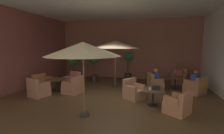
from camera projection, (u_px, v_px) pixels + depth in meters
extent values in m
cube|color=brown|center=(109.00, 100.00, 6.84)|extent=(9.81, 9.63, 0.02)
cube|color=brown|center=(127.00, 49.00, 11.15)|extent=(9.81, 0.08, 4.13)
cube|color=brown|center=(15.00, 51.00, 7.76)|extent=(0.08, 9.63, 4.13)
cube|color=silver|center=(109.00, 0.00, 6.29)|extent=(9.81, 9.63, 0.06)
cylinder|color=black|center=(153.00, 105.00, 6.17)|extent=(0.39, 0.39, 0.02)
cylinder|color=black|center=(153.00, 98.00, 6.13)|extent=(0.07, 0.07, 0.60)
cube|color=brown|center=(153.00, 90.00, 6.09)|extent=(0.78, 0.78, 0.03)
cube|color=#A67350|center=(134.00, 94.00, 6.88)|extent=(1.03, 1.02, 0.43)
cube|color=#A67350|center=(130.00, 83.00, 7.05)|extent=(0.55, 0.68, 0.44)
cube|color=#A67350|center=(139.00, 86.00, 6.99)|extent=(0.56, 0.47, 0.20)
cube|color=#A67350|center=(131.00, 88.00, 6.63)|extent=(0.56, 0.47, 0.20)
cube|color=#B7714A|center=(177.00, 107.00, 5.41)|extent=(1.02, 1.02, 0.42)
cube|color=#B7714A|center=(186.00, 98.00, 5.15)|extent=(0.56, 0.70, 0.37)
cube|color=#B7714A|center=(172.00, 100.00, 5.21)|extent=(0.56, 0.45, 0.21)
cube|color=#B7714A|center=(180.00, 97.00, 5.59)|extent=(0.56, 0.45, 0.21)
cylinder|color=black|center=(57.00, 91.00, 8.11)|extent=(0.38, 0.38, 0.02)
cylinder|color=black|center=(57.00, 85.00, 8.07)|extent=(0.07, 0.07, 0.60)
cube|color=brown|center=(56.00, 79.00, 8.03)|extent=(0.81, 0.81, 0.03)
cube|color=#B67844|center=(43.00, 85.00, 8.50)|extent=(0.92, 0.94, 0.40)
cube|color=#B67844|center=(39.00, 77.00, 8.58)|extent=(0.32, 0.82, 0.41)
cube|color=#B67844|center=(48.00, 78.00, 8.75)|extent=(0.62, 0.24, 0.24)
cube|color=#B67844|center=(38.00, 81.00, 8.14)|extent=(0.62, 0.24, 0.24)
cube|color=#AB7253|center=(39.00, 91.00, 7.26)|extent=(0.91, 0.94, 0.45)
cube|color=#AB7253|center=(33.00, 83.00, 6.95)|extent=(0.74, 0.37, 0.45)
cube|color=#AB7253|center=(36.00, 83.00, 7.40)|extent=(0.29, 0.60, 0.24)
cube|color=#AB7253|center=(44.00, 85.00, 7.09)|extent=(0.29, 0.60, 0.24)
cube|color=#AD714E|center=(72.00, 89.00, 7.71)|extent=(0.89, 0.84, 0.44)
cube|color=#AD714E|center=(77.00, 81.00, 7.53)|extent=(0.28, 0.74, 0.43)
cube|color=#AD714E|center=(67.00, 84.00, 7.41)|extent=(0.63, 0.22, 0.19)
cube|color=#AD714E|center=(75.00, 81.00, 7.96)|extent=(0.63, 0.22, 0.19)
cube|color=#B76B56|center=(72.00, 84.00, 8.87)|extent=(0.98, 0.97, 0.41)
cube|color=#B76B56|center=(75.00, 75.00, 9.05)|extent=(0.77, 0.43, 0.45)
cube|color=#B76B56|center=(74.00, 79.00, 8.62)|extent=(0.35, 0.59, 0.20)
cube|color=#B76B56|center=(67.00, 78.00, 8.98)|extent=(0.35, 0.59, 0.20)
cylinder|color=black|center=(175.00, 88.00, 8.65)|extent=(0.40, 0.40, 0.02)
cylinder|color=black|center=(175.00, 83.00, 8.62)|extent=(0.07, 0.07, 0.60)
cube|color=brown|center=(175.00, 77.00, 8.57)|extent=(0.78, 0.78, 0.03)
cube|color=#B6794E|center=(155.00, 85.00, 8.53)|extent=(0.92, 0.95, 0.41)
cube|color=#B6794E|center=(151.00, 77.00, 8.45)|extent=(0.40, 0.77, 0.45)
cube|color=#B6794E|center=(154.00, 78.00, 8.80)|extent=(0.57, 0.32, 0.21)
cube|color=#B6794E|center=(158.00, 81.00, 8.19)|extent=(0.57, 0.32, 0.21)
cube|color=#B37044|center=(195.00, 89.00, 7.69)|extent=(1.13, 1.13, 0.46)
cube|color=#B37044|center=(202.00, 81.00, 7.37)|extent=(0.69, 0.70, 0.40)
cube|color=#B37044|center=(190.00, 83.00, 7.50)|extent=(0.54, 0.53, 0.24)
cube|color=#B37044|center=(198.00, 81.00, 7.85)|extent=(0.54, 0.53, 0.24)
cube|color=#B37051|center=(179.00, 81.00, 9.54)|extent=(0.95, 0.92, 0.45)
cube|color=#B37051|center=(180.00, 73.00, 9.71)|extent=(0.77, 0.40, 0.47)
cube|color=#B37051|center=(185.00, 76.00, 9.30)|extent=(0.32, 0.57, 0.18)
cube|color=#B37051|center=(174.00, 75.00, 9.64)|extent=(0.32, 0.57, 0.18)
cylinder|color=#2D2D2D|center=(85.00, 115.00, 5.23)|extent=(0.32, 0.32, 0.08)
cylinder|color=brown|center=(84.00, 81.00, 5.07)|extent=(0.06, 0.06, 2.39)
cone|color=beige|center=(83.00, 49.00, 4.93)|extent=(2.40, 2.40, 0.45)
cylinder|color=#2D2D2D|center=(115.00, 86.00, 8.94)|extent=(0.32, 0.32, 0.08)
cylinder|color=brown|center=(115.00, 65.00, 8.77)|extent=(0.06, 0.06, 2.55)
cone|color=beige|center=(115.00, 45.00, 8.62)|extent=(2.63, 2.63, 0.41)
cylinder|color=#383136|center=(74.00, 76.00, 11.37)|extent=(0.38, 0.38, 0.32)
cylinder|color=brown|center=(73.00, 69.00, 11.30)|extent=(0.06, 0.06, 0.63)
sphere|color=#37793C|center=(73.00, 61.00, 11.22)|extent=(0.72, 0.72, 0.72)
cylinder|color=#31332B|center=(94.00, 78.00, 10.26)|extent=(0.37, 0.37, 0.45)
cylinder|color=brown|center=(94.00, 69.00, 10.17)|extent=(0.06, 0.06, 0.82)
sphere|color=#32673B|center=(94.00, 57.00, 10.07)|extent=(0.86, 0.86, 0.86)
cylinder|color=#35312A|center=(128.00, 76.00, 10.96)|extent=(0.45, 0.45, 0.43)
cylinder|color=brown|center=(128.00, 67.00, 10.87)|extent=(0.06, 0.06, 0.91)
sphere|color=#297743|center=(128.00, 56.00, 10.78)|extent=(0.60, 0.60, 0.60)
cylinder|color=#3E372F|center=(77.00, 78.00, 10.29)|extent=(0.46, 0.46, 0.41)
cylinder|color=brown|center=(77.00, 68.00, 10.19)|extent=(0.06, 0.06, 1.03)
sphere|color=#377C43|center=(77.00, 55.00, 10.08)|extent=(0.64, 0.64, 0.64)
cube|color=#2E4997|center=(156.00, 77.00, 8.47)|extent=(0.34, 0.44, 0.51)
sphere|color=tan|center=(156.00, 71.00, 8.43)|extent=(0.19, 0.19, 0.19)
cube|color=#B34848|center=(179.00, 74.00, 9.49)|extent=(0.44, 0.33, 0.43)
sphere|color=brown|center=(180.00, 69.00, 9.45)|extent=(0.21, 0.21, 0.21)
cube|color=#304AA6|center=(195.00, 79.00, 7.62)|extent=(0.44, 0.45, 0.50)
sphere|color=olive|center=(196.00, 72.00, 7.58)|extent=(0.20, 0.20, 0.20)
cylinder|color=white|center=(150.00, 89.00, 6.02)|extent=(0.08, 0.08, 0.11)
cube|color=#9EA0A5|center=(156.00, 90.00, 6.05)|extent=(0.34, 0.26, 0.01)
cube|color=black|center=(156.00, 88.00, 5.93)|extent=(0.31, 0.06, 0.19)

